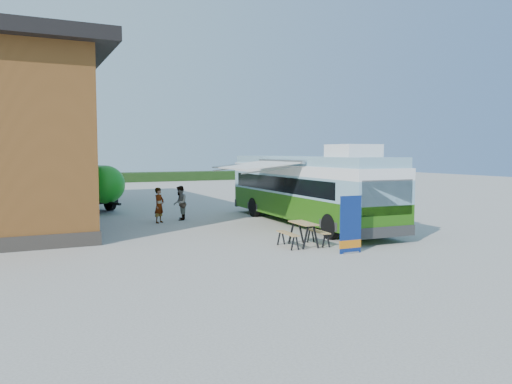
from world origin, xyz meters
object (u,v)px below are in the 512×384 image
bus (307,187)px  banner (350,230)px  slurry_tanker (84,184)px  person_b (180,203)px  picnic_table (303,228)px  person_a (159,205)px

bus → banner: bearing=-106.9°
bus → slurry_tanker: 13.35m
bus → person_b: (-4.80, 3.79, -0.87)m
person_b → picnic_table: bearing=34.5°
picnic_table → person_a: size_ratio=0.93×
bus → person_b: 6.17m
person_a → person_b: bearing=-19.0°
person_a → bus: bearing=-70.9°
person_a → person_b: (1.13, 0.47, 0.01)m
bus → picnic_table: bus is taller
picnic_table → person_b: bearing=106.0°
bus → picnic_table: 5.47m
person_b → slurry_tanker: size_ratio=0.25×
person_a → banner: bearing=-109.9°
banner → person_b: size_ratio=1.13×
bus → slurry_tanker: bearing=131.1°
bus → slurry_tanker: (-8.44, 10.34, -0.23)m
bus → person_b: size_ratio=7.04×
banner → person_b: 10.37m
bus → picnic_table: (-2.87, -4.52, -1.08)m
banner → slurry_tanker: bearing=112.8°
picnic_table → slurry_tanker: size_ratio=0.23×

